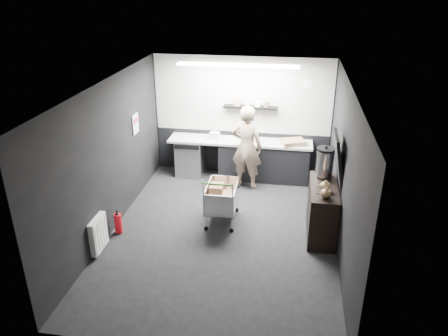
# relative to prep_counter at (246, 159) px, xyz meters

# --- Properties ---
(floor) EXTENTS (5.50, 5.50, 0.00)m
(floor) POSITION_rel_prep_counter_xyz_m (-0.14, -2.42, -0.46)
(floor) COLOR black
(floor) RESTS_ON ground
(ceiling) EXTENTS (5.50, 5.50, 0.00)m
(ceiling) POSITION_rel_prep_counter_xyz_m (-0.14, -2.42, 2.24)
(ceiling) COLOR white
(ceiling) RESTS_ON wall_back
(wall_back) EXTENTS (5.50, 0.00, 5.50)m
(wall_back) POSITION_rel_prep_counter_xyz_m (-0.14, 0.33, 0.89)
(wall_back) COLOR black
(wall_back) RESTS_ON floor
(wall_front) EXTENTS (5.50, 0.00, 5.50)m
(wall_front) POSITION_rel_prep_counter_xyz_m (-0.14, -5.17, 0.89)
(wall_front) COLOR black
(wall_front) RESTS_ON floor
(wall_left) EXTENTS (0.00, 5.50, 5.50)m
(wall_left) POSITION_rel_prep_counter_xyz_m (-2.14, -2.42, 0.89)
(wall_left) COLOR black
(wall_left) RESTS_ON floor
(wall_right) EXTENTS (0.00, 5.50, 5.50)m
(wall_right) POSITION_rel_prep_counter_xyz_m (1.86, -2.42, 0.89)
(wall_right) COLOR black
(wall_right) RESTS_ON floor
(kitchen_wall_panel) EXTENTS (3.95, 0.02, 1.70)m
(kitchen_wall_panel) POSITION_rel_prep_counter_xyz_m (-0.14, 0.31, 1.39)
(kitchen_wall_panel) COLOR #BBBCB7
(kitchen_wall_panel) RESTS_ON wall_back
(dado_panel) EXTENTS (3.95, 0.02, 1.00)m
(dado_panel) POSITION_rel_prep_counter_xyz_m (-0.14, 0.31, 0.04)
(dado_panel) COLOR black
(dado_panel) RESTS_ON wall_back
(floating_shelf) EXTENTS (1.20, 0.22, 0.04)m
(floating_shelf) POSITION_rel_prep_counter_xyz_m (0.06, 0.20, 1.16)
(floating_shelf) COLOR black
(floating_shelf) RESTS_ON wall_back
(wall_clock) EXTENTS (0.20, 0.03, 0.20)m
(wall_clock) POSITION_rel_prep_counter_xyz_m (1.26, 0.30, 1.69)
(wall_clock) COLOR white
(wall_clock) RESTS_ON wall_back
(poster) EXTENTS (0.02, 0.30, 0.40)m
(poster) POSITION_rel_prep_counter_xyz_m (-2.12, -1.12, 1.09)
(poster) COLOR silver
(poster) RESTS_ON wall_left
(poster_red_band) EXTENTS (0.02, 0.22, 0.10)m
(poster_red_band) POSITION_rel_prep_counter_xyz_m (-2.11, -1.12, 1.16)
(poster_red_band) COLOR red
(poster_red_band) RESTS_ON poster
(radiator) EXTENTS (0.10, 0.50, 0.60)m
(radiator) POSITION_rel_prep_counter_xyz_m (-2.08, -3.32, -0.11)
(radiator) COLOR white
(radiator) RESTS_ON wall_left
(ceiling_strip) EXTENTS (2.40, 0.20, 0.04)m
(ceiling_strip) POSITION_rel_prep_counter_xyz_m (-0.14, -0.57, 2.21)
(ceiling_strip) COLOR white
(ceiling_strip) RESTS_ON ceiling
(prep_counter) EXTENTS (3.20, 0.61, 0.90)m
(prep_counter) POSITION_rel_prep_counter_xyz_m (0.00, 0.00, 0.00)
(prep_counter) COLOR black
(prep_counter) RESTS_ON floor
(person) EXTENTS (0.75, 0.58, 1.85)m
(person) POSITION_rel_prep_counter_xyz_m (0.07, -0.45, 0.47)
(person) COLOR beige
(person) RESTS_ON floor
(shopping_cart) EXTENTS (0.55, 0.92, 1.01)m
(shopping_cart) POSITION_rel_prep_counter_xyz_m (-0.22, -1.98, 0.02)
(shopping_cart) COLOR silver
(shopping_cart) RESTS_ON floor
(sideboard) EXTENTS (0.54, 1.26, 1.89)m
(sideboard) POSITION_rel_prep_counter_xyz_m (1.62, -2.11, 0.14)
(sideboard) COLOR black
(sideboard) RESTS_ON floor
(fire_extinguisher) EXTENTS (0.14, 0.14, 0.45)m
(fire_extinguisher) POSITION_rel_prep_counter_xyz_m (-1.99, -2.71, -0.24)
(fire_extinguisher) COLOR red
(fire_extinguisher) RESTS_ON floor
(cardboard_box) EXTENTS (0.59, 0.52, 0.10)m
(cardboard_box) POSITION_rel_prep_counter_xyz_m (1.04, -0.05, 0.49)
(cardboard_box) COLOR #906E4D
(cardboard_box) RESTS_ON prep_counter
(pink_tub) EXTENTS (0.19, 0.19, 0.19)m
(pink_tub) POSITION_rel_prep_counter_xyz_m (0.18, 0.00, 0.54)
(pink_tub) COLOR beige
(pink_tub) RESTS_ON prep_counter
(white_container) EXTENTS (0.23, 0.20, 0.18)m
(white_container) POSITION_rel_prep_counter_xyz_m (-0.70, -0.05, 0.53)
(white_container) COLOR white
(white_container) RESTS_ON prep_counter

